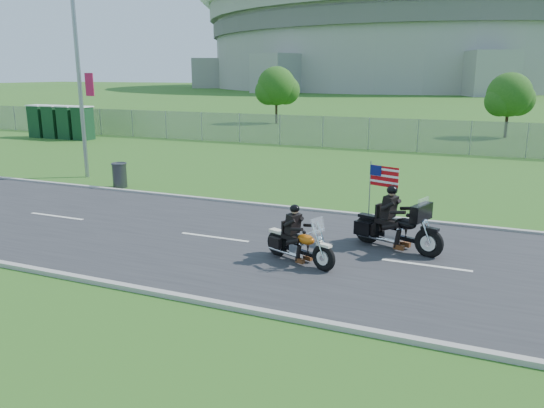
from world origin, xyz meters
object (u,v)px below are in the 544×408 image
at_px(porta_toilet_d, 39,122).
at_px(porta_toilet_a, 83,124).
at_px(motorcycle_follow, 397,229).
at_px(porta_toilet_c, 53,122).
at_px(motorcycle_lead, 299,245).
at_px(streetlight, 81,51).
at_px(porta_toilet_b, 68,123).
at_px(trash_can, 120,176).

bearing_deg(porta_toilet_d, porta_toilet_a, 0.00).
height_order(porta_toilet_a, motorcycle_follow, porta_toilet_a).
height_order(porta_toilet_c, porta_toilet_d, same).
xyz_separation_m(porta_toilet_d, motorcycle_lead, (27.17, -17.99, -0.67)).
bearing_deg(porta_toilet_c, streetlight, -40.06).
height_order(porta_toilet_b, porta_toilet_c, same).
distance_m(porta_toilet_b, porta_toilet_c, 1.40).
relative_size(motorcycle_follow, trash_can, 2.54).
xyz_separation_m(porta_toilet_a, porta_toilet_d, (-4.20, 0.00, 0.00)).
distance_m(streetlight, motorcycle_follow, 16.71).
bearing_deg(porta_toilet_b, motorcycle_follow, -31.14).
distance_m(streetlight, porta_toilet_d, 18.40).
height_order(motorcycle_lead, trash_can, motorcycle_lead).
relative_size(porta_toilet_b, motorcycle_lead, 1.07).
xyz_separation_m(porta_toilet_c, motorcycle_follow, (27.87, -16.00, -0.54)).
distance_m(porta_toilet_d, motorcycle_lead, 32.59).
xyz_separation_m(porta_toilet_d, motorcycle_follow, (29.27, -16.00, -0.54)).
bearing_deg(porta_toilet_d, streetlight, -37.17).
distance_m(porta_toilet_c, porta_toilet_d, 1.40).
relative_size(porta_toilet_a, motorcycle_lead, 1.07).
bearing_deg(motorcycle_follow, porta_toilet_a, 165.82).
height_order(porta_toilet_d, trash_can, porta_toilet_d).
bearing_deg(porta_toilet_d, motorcycle_follow, -28.65).
bearing_deg(motorcycle_lead, porta_toilet_c, 167.35).
relative_size(porta_toilet_b, porta_toilet_d, 1.00).
bearing_deg(streetlight, trash_can, -27.49).
bearing_deg(trash_can, motorcycle_follow, -16.99).
height_order(porta_toilet_c, trash_can, porta_toilet_c).
bearing_deg(motorcycle_follow, trash_can, -178.64).
xyz_separation_m(porta_toilet_a, motorcycle_lead, (22.97, -17.99, -0.67)).
relative_size(porta_toilet_c, porta_toilet_d, 1.00).
relative_size(porta_toilet_b, motorcycle_follow, 0.89).
xyz_separation_m(porta_toilet_a, porta_toilet_c, (-2.80, 0.00, 0.00)).
height_order(porta_toilet_c, motorcycle_lead, porta_toilet_c).
height_order(streetlight, porta_toilet_c, streetlight).
bearing_deg(porta_toilet_b, porta_toilet_c, 180.00).
relative_size(porta_toilet_d, trash_can, 2.27).
bearing_deg(motorcycle_lead, trash_can, 172.72).
distance_m(porta_toilet_c, motorcycle_lead, 31.43).
xyz_separation_m(streetlight, porta_toilet_d, (-14.22, 10.78, -4.49)).
height_order(streetlight, porta_toilet_b, streetlight).
distance_m(porta_toilet_b, trash_can, 18.84).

